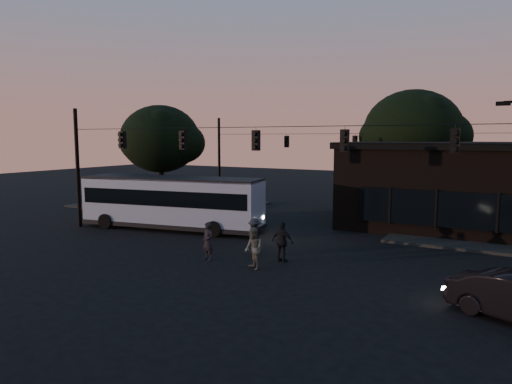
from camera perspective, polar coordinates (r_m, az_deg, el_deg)
The scene contains 12 objects.
ground at distance 19.92m, azimuth -5.75°, elevation -9.80°, with size 120.00×120.00×0.00m, color black.
sidewalk_far_left at distance 39.16m, azimuth -10.71°, elevation -1.54°, with size 14.00×10.00×0.15m, color black.
building at distance 31.75m, azimuth 25.61°, elevation 0.76°, with size 15.40×10.41×5.40m.
tree_behind at distance 38.23m, azimuth 18.97°, elevation 7.20°, with size 7.60×7.60×9.43m.
tree_left at distance 38.00m, azimuth -11.87°, elevation 6.49°, with size 6.40×6.40×8.30m.
signal_rig_near at distance 22.51m, azimuth 0.00°, elevation 3.66°, with size 26.24×0.30×7.50m.
signal_rig_far at distance 37.28m, azimuth 12.22°, elevation 4.38°, with size 26.24×0.30×7.50m.
bus at distance 28.83m, azimuth -10.50°, elevation -0.99°, with size 11.85×4.65×3.26m.
pedestrian_a at distance 21.46m, azimuth -6.05°, elevation -6.13°, with size 0.65×0.43×1.78m, color black.
pedestrian_b at distance 19.85m, azimuth -0.30°, elevation -7.09°, with size 0.89×0.69×1.83m, color #53544C.
pedestrian_c at distance 21.04m, azimuth 3.30°, elevation -6.24°, with size 1.10×0.46×1.87m, color black.
pedestrian_d at distance 22.45m, azimuth -0.20°, elevation -5.55°, with size 1.14×0.65×1.76m, color black.
Camera 1 is at (11.05, -15.57, 5.68)m, focal length 32.00 mm.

